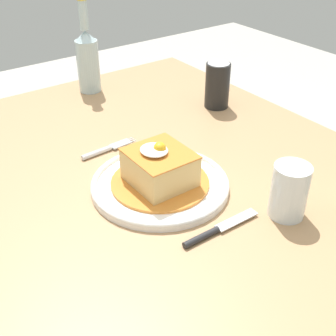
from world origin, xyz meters
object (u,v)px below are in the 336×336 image
(main_plate, at_px, (160,184))
(fork, at_px, (105,150))
(beer_bottle_clear, at_px, (88,58))
(soda_can, at_px, (217,85))
(drinking_glass, at_px, (289,194))
(knife, at_px, (212,232))

(main_plate, bearing_deg, fork, -173.38)
(fork, height_order, beer_bottle_clear, beer_bottle_clear)
(soda_can, bearing_deg, drinking_glass, -25.53)
(drinking_glass, bearing_deg, beer_bottle_clear, -178.38)
(fork, distance_m, soda_can, 0.38)
(drinking_glass, bearing_deg, fork, -157.66)
(main_plate, bearing_deg, knife, -2.96)
(fork, bearing_deg, drinking_glass, 22.34)
(soda_can, bearing_deg, fork, -84.05)
(beer_bottle_clear, height_order, drinking_glass, beer_bottle_clear)
(soda_can, relative_size, beer_bottle_clear, 0.47)
(drinking_glass, bearing_deg, soda_can, 154.47)
(beer_bottle_clear, bearing_deg, soda_can, 37.14)
(drinking_glass, bearing_deg, main_plate, -145.70)
(main_plate, relative_size, drinking_glass, 2.67)
(main_plate, bearing_deg, soda_can, 123.25)
(fork, height_order, knife, same)
(fork, relative_size, soda_can, 1.14)
(main_plate, bearing_deg, beer_bottle_clear, 167.24)
(beer_bottle_clear, bearing_deg, main_plate, -12.76)
(knife, distance_m, drinking_glass, 0.16)
(fork, height_order, soda_can, soda_can)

